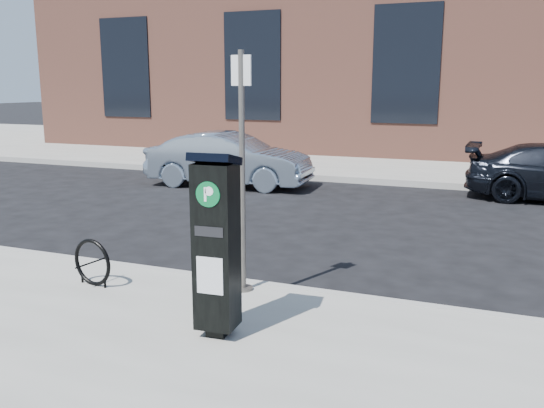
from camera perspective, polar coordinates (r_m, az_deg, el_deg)
The scene contains 9 objects.
ground at distance 6.92m, azimuth -3.51°, elevation -8.58°, with size 120.00×120.00×0.00m, color black.
sidewalk_far at distance 20.19m, azimuth 13.62°, elevation 4.78°, with size 60.00×12.00×0.15m, color gray.
curb_near at distance 6.88m, azimuth -3.59°, elevation -8.05°, with size 60.00×0.12×0.16m, color #9E9B93.
curb_far at distance 14.35m, azimuth 10.19°, elevation 2.21°, with size 60.00×0.12×0.16m, color #9E9B93.
building at distance 23.10m, azimuth 15.23°, elevation 15.66°, with size 28.00×10.05×8.25m.
parking_kiosk at distance 5.14m, azimuth -5.54°, elevation -3.92°, with size 0.41×0.37×1.69m.
sign_pole at distance 6.20m, azimuth -2.96°, elevation 2.84°, with size 0.23×0.21×2.60m.
bike_rack at distance 6.88m, azimuth -17.38°, elevation -5.56°, with size 0.55×0.12×0.55m.
car_silver at distance 13.86m, azimuth -4.28°, elevation 4.42°, with size 1.37×3.92×1.29m, color gray.
Camera 1 is at (2.78, -5.87, 2.40)m, focal length 38.00 mm.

